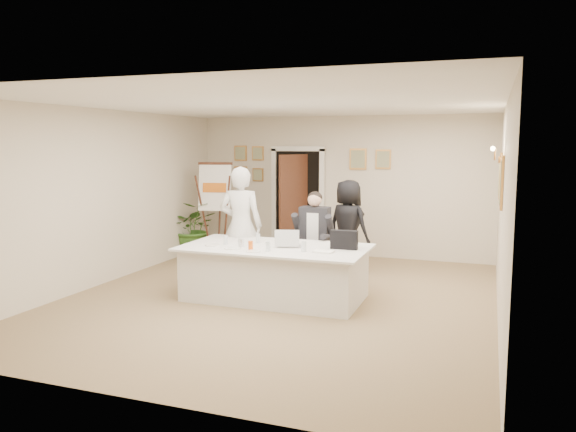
# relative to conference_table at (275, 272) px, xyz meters

# --- Properties ---
(floor) EXTENTS (7.00, 7.00, 0.00)m
(floor) POSITION_rel_conference_table_xyz_m (0.06, 0.03, -0.39)
(floor) COLOR brown
(floor) RESTS_ON ground
(ceiling) EXTENTS (6.00, 7.00, 0.02)m
(ceiling) POSITION_rel_conference_table_xyz_m (0.06, 0.03, 2.41)
(ceiling) COLOR white
(ceiling) RESTS_ON wall_back
(wall_back) EXTENTS (6.00, 0.10, 2.80)m
(wall_back) POSITION_rel_conference_table_xyz_m (0.06, 3.53, 1.01)
(wall_back) COLOR beige
(wall_back) RESTS_ON floor
(wall_front) EXTENTS (6.00, 0.10, 2.80)m
(wall_front) POSITION_rel_conference_table_xyz_m (0.06, -3.47, 1.01)
(wall_front) COLOR beige
(wall_front) RESTS_ON floor
(wall_left) EXTENTS (0.10, 7.00, 2.80)m
(wall_left) POSITION_rel_conference_table_xyz_m (-2.94, 0.03, 1.01)
(wall_left) COLOR beige
(wall_left) RESTS_ON floor
(wall_right) EXTENTS (0.10, 7.00, 2.80)m
(wall_right) POSITION_rel_conference_table_xyz_m (3.06, 0.03, 1.01)
(wall_right) COLOR beige
(wall_right) RESTS_ON floor
(doorway) EXTENTS (1.14, 0.86, 2.20)m
(doorway) POSITION_rel_conference_table_xyz_m (-0.82, 3.35, 0.65)
(doorway) COLOR black
(doorway) RESTS_ON floor
(pictures_back_wall) EXTENTS (3.40, 0.06, 0.80)m
(pictures_back_wall) POSITION_rel_conference_table_xyz_m (-0.74, 3.50, 1.46)
(pictures_back_wall) COLOR #BD8540
(pictures_back_wall) RESTS_ON wall_back
(pictures_right_wall) EXTENTS (0.06, 2.20, 0.80)m
(pictures_right_wall) POSITION_rel_conference_table_xyz_m (3.03, 1.23, 1.36)
(pictures_right_wall) COLOR #BD8540
(pictures_right_wall) RESTS_ON wall_right
(wall_sconce) EXTENTS (0.20, 0.30, 0.24)m
(wall_sconce) POSITION_rel_conference_table_xyz_m (2.96, 1.23, 1.71)
(wall_sconce) COLOR #C4863F
(wall_sconce) RESTS_ON wall_right
(conference_table) EXTENTS (2.68, 1.43, 0.78)m
(conference_table) POSITION_rel_conference_table_xyz_m (0.00, 0.00, 0.00)
(conference_table) COLOR silver
(conference_table) RESTS_ON floor
(seated_man) EXTENTS (0.65, 0.69, 1.51)m
(seated_man) POSITION_rel_conference_table_xyz_m (0.26, 1.08, 0.36)
(seated_man) COLOR black
(seated_man) RESTS_ON floor
(flip_chart) EXTENTS (0.67, 0.47, 1.85)m
(flip_chart) POSITION_rel_conference_table_xyz_m (-2.20, 2.47, 0.46)
(flip_chart) COLOR #3E1F13
(flip_chart) RESTS_ON floor
(standing_man) EXTENTS (0.76, 0.57, 1.89)m
(standing_man) POSITION_rel_conference_table_xyz_m (-0.84, 0.66, 0.55)
(standing_man) COLOR silver
(standing_man) RESTS_ON floor
(standing_woman) EXTENTS (0.94, 0.78, 1.63)m
(standing_woman) POSITION_rel_conference_table_xyz_m (0.59, 2.03, 0.42)
(standing_woman) COLOR black
(standing_woman) RESTS_ON floor
(potted_palm) EXTENTS (1.15, 1.05, 1.10)m
(potted_palm) POSITION_rel_conference_table_xyz_m (-2.74, 2.53, 0.16)
(potted_palm) COLOR #326020
(potted_palm) RESTS_ON floor
(laptop) EXTENTS (0.44, 0.45, 0.28)m
(laptop) POSITION_rel_conference_table_xyz_m (0.20, 0.08, 0.52)
(laptop) COLOR #B7BABC
(laptop) RESTS_ON conference_table
(laptop_bag) EXTENTS (0.38, 0.11, 0.27)m
(laptop_bag) POSITION_rel_conference_table_xyz_m (0.99, 0.13, 0.52)
(laptop_bag) COLOR black
(laptop_bag) RESTS_ON conference_table
(paper_stack) EXTENTS (0.28, 0.20, 0.03)m
(paper_stack) POSITION_rel_conference_table_xyz_m (0.80, -0.21, 0.40)
(paper_stack) COLOR white
(paper_stack) RESTS_ON conference_table
(plate_left) EXTENTS (0.25, 0.25, 0.01)m
(plate_left) POSITION_rel_conference_table_xyz_m (-0.88, -0.25, 0.39)
(plate_left) COLOR white
(plate_left) RESTS_ON conference_table
(plate_mid) EXTENTS (0.30, 0.30, 0.01)m
(plate_mid) POSITION_rel_conference_table_xyz_m (-0.49, -0.37, 0.39)
(plate_mid) COLOR white
(plate_mid) RESTS_ON conference_table
(plate_near) EXTENTS (0.20, 0.20, 0.01)m
(plate_near) POSITION_rel_conference_table_xyz_m (-0.13, -0.49, 0.39)
(plate_near) COLOR white
(plate_near) RESTS_ON conference_table
(glass_a) EXTENTS (0.08, 0.08, 0.14)m
(glass_a) POSITION_rel_conference_table_xyz_m (-0.73, -0.11, 0.45)
(glass_a) COLOR silver
(glass_a) RESTS_ON conference_table
(glass_b) EXTENTS (0.08, 0.08, 0.14)m
(glass_b) POSITION_rel_conference_table_xyz_m (0.05, -0.39, 0.45)
(glass_b) COLOR silver
(glass_b) RESTS_ON conference_table
(glass_c) EXTENTS (0.08, 0.08, 0.14)m
(glass_c) POSITION_rel_conference_table_xyz_m (0.52, -0.25, 0.45)
(glass_c) COLOR silver
(glass_c) RESTS_ON conference_table
(glass_d) EXTENTS (0.06, 0.06, 0.14)m
(glass_d) POSITION_rel_conference_table_xyz_m (-0.34, 0.18, 0.45)
(glass_d) COLOR silver
(glass_d) RESTS_ON conference_table
(oj_glass) EXTENTS (0.08, 0.08, 0.13)m
(oj_glass) POSITION_rel_conference_table_xyz_m (-0.21, -0.39, 0.45)
(oj_glass) COLOR #E25913
(oj_glass) RESTS_ON conference_table
(steel_jug) EXTENTS (0.11, 0.11, 0.11)m
(steel_jug) POSITION_rel_conference_table_xyz_m (-0.45, -0.19, 0.44)
(steel_jug) COLOR silver
(steel_jug) RESTS_ON conference_table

